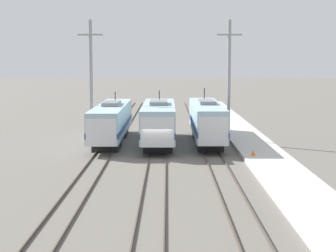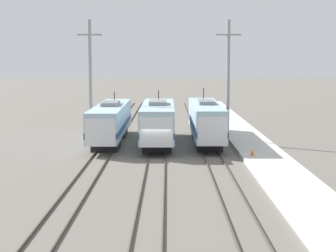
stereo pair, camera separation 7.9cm
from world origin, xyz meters
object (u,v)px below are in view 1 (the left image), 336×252
(locomotive_far_left, at_px, (110,122))
(locomotive_far_right, at_px, (206,121))
(locomotive_center, at_px, (158,122))
(traffic_cone, at_px, (253,153))
(catenary_tower_right, at_px, (228,80))
(catenary_tower_left, at_px, (90,80))

(locomotive_far_left, relative_size, locomotive_far_right, 1.05)
(locomotive_far_left, relative_size, locomotive_center, 1.12)
(locomotive_center, bearing_deg, locomotive_far_right, 13.72)
(locomotive_far_left, relative_size, traffic_cone, 35.22)
(catenary_tower_right, relative_size, traffic_cone, 23.75)
(locomotive_far_left, xyz_separation_m, catenary_tower_left, (-1.96, 0.18, 4.17))
(locomotive_far_right, bearing_deg, locomotive_far_left, 178.97)
(locomotive_far_right, bearing_deg, traffic_cone, -70.66)
(locomotive_center, height_order, locomotive_far_right, locomotive_far_right)
(locomotive_center, xyz_separation_m, locomotive_far_right, (4.77, 1.17, -0.02))
(locomotive_far_right, height_order, traffic_cone, locomotive_far_right)
(locomotive_far_right, relative_size, traffic_cone, 33.65)
(catenary_tower_left, relative_size, traffic_cone, 23.75)
(locomotive_far_right, xyz_separation_m, catenary_tower_right, (2.17, 0.35, 4.09))
(traffic_cone, bearing_deg, catenary_tower_right, 96.38)
(locomotive_center, height_order, traffic_cone, locomotive_center)
(catenary_tower_right, bearing_deg, locomotive_center, -167.67)
(catenary_tower_right, bearing_deg, locomotive_far_right, -170.79)
(locomotive_far_left, xyz_separation_m, locomotive_far_right, (9.55, -0.17, 0.08))
(locomotive_far_left, distance_m, locomotive_far_right, 9.55)
(catenary_tower_left, relative_size, catenary_tower_right, 1.00)
(locomotive_far_right, xyz_separation_m, catenary_tower_left, (-11.51, 0.35, 4.09))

